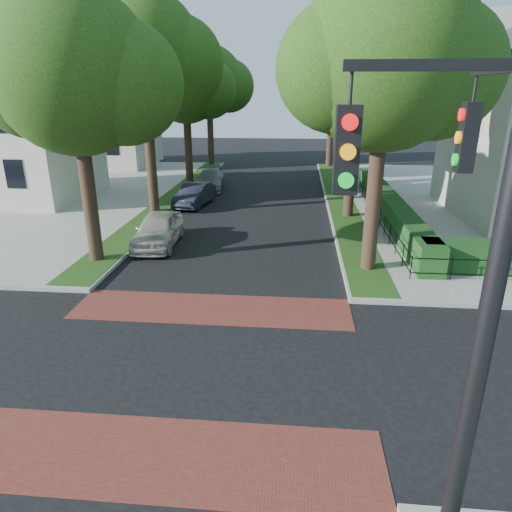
{
  "coord_description": "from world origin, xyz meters",
  "views": [
    {
      "loc": [
        2.64,
        -9.99,
        6.69
      ],
      "look_at": [
        1.38,
        3.98,
        1.6
      ],
      "focal_mm": 32.0,
      "sensor_mm": 36.0,
      "label": 1
    }
  ],
  "objects_px": {
    "parked_car_middle": "(195,195)",
    "parked_car_rear": "(210,180)",
    "parked_car_front": "(158,229)",
    "traffic_signal": "(474,259)"
  },
  "relations": [
    {
      "from": "parked_car_front",
      "to": "parked_car_middle",
      "type": "bearing_deg",
      "value": 87.18
    },
    {
      "from": "parked_car_rear",
      "to": "parked_car_front",
      "type": "bearing_deg",
      "value": -94.85
    },
    {
      "from": "parked_car_front",
      "to": "parked_car_middle",
      "type": "distance_m",
      "value": 7.69
    },
    {
      "from": "parked_car_middle",
      "to": "parked_car_rear",
      "type": "relative_size",
      "value": 0.87
    },
    {
      "from": "traffic_signal",
      "to": "parked_car_middle",
      "type": "distance_m",
      "value": 23.5
    },
    {
      "from": "parked_car_front",
      "to": "parked_car_rear",
      "type": "height_order",
      "value": "parked_car_front"
    },
    {
      "from": "parked_car_front",
      "to": "parked_car_middle",
      "type": "height_order",
      "value": "parked_car_front"
    },
    {
      "from": "traffic_signal",
      "to": "parked_car_middle",
      "type": "relative_size",
      "value": 1.94
    },
    {
      "from": "parked_car_middle",
      "to": "parked_car_rear",
      "type": "distance_m",
      "value": 4.94
    },
    {
      "from": "traffic_signal",
      "to": "parked_car_front",
      "type": "xyz_separation_m",
      "value": [
        -8.49,
        13.85,
        -3.96
      ]
    }
  ]
}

